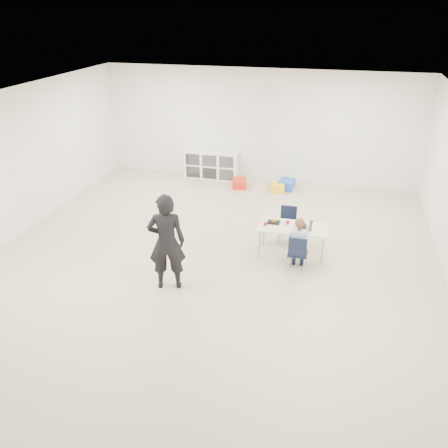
% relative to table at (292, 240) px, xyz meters
% --- Properties ---
extents(room, '(9.00, 9.02, 2.80)m').
position_rel_table_xyz_m(room, '(-1.37, -0.60, 1.11)').
color(room, '#B8AE8E').
rests_on(room, ground).
extents(table, '(1.25, 0.64, 0.57)m').
position_rel_table_xyz_m(table, '(0.00, 0.00, 0.00)').
color(table, beige).
rests_on(table, ground).
extents(chair_near, '(0.34, 0.32, 0.68)m').
position_rel_table_xyz_m(chair_near, '(0.16, -0.53, 0.05)').
color(chair_near, black).
rests_on(chair_near, ground).
extents(chair_far, '(0.34, 0.32, 0.68)m').
position_rel_table_xyz_m(chair_far, '(-0.16, 0.53, 0.05)').
color(chair_far, black).
rests_on(chair_far, ground).
extents(child, '(0.46, 0.46, 1.07)m').
position_rel_table_xyz_m(child, '(0.16, -0.53, 0.25)').
color(child, '#ABC3E7').
rests_on(child, chair_near).
extents(lunch_tray_near, '(0.22, 0.16, 0.03)m').
position_rel_table_xyz_m(lunch_tray_near, '(0.13, 0.03, 0.29)').
color(lunch_tray_near, black).
rests_on(lunch_tray_near, table).
extents(lunch_tray_far, '(0.22, 0.16, 0.03)m').
position_rel_table_xyz_m(lunch_tray_far, '(-0.36, 0.07, 0.29)').
color(lunch_tray_far, black).
rests_on(lunch_tray_far, table).
extents(milk_carton, '(0.07, 0.07, 0.10)m').
position_rel_table_xyz_m(milk_carton, '(0.05, -0.14, 0.33)').
color(milk_carton, white).
rests_on(milk_carton, table).
extents(bread_roll, '(0.09, 0.09, 0.07)m').
position_rel_table_xyz_m(bread_roll, '(0.28, -0.07, 0.31)').
color(bread_roll, tan).
rests_on(bread_roll, table).
extents(apple_near, '(0.07, 0.07, 0.07)m').
position_rel_table_xyz_m(apple_near, '(-0.11, 0.08, 0.32)').
color(apple_near, maroon).
rests_on(apple_near, table).
extents(apple_far, '(0.07, 0.07, 0.07)m').
position_rel_table_xyz_m(apple_far, '(-0.49, -0.08, 0.32)').
color(apple_far, maroon).
rests_on(apple_far, table).
extents(cubby_shelf, '(1.40, 0.40, 0.70)m').
position_rel_table_xyz_m(cubby_shelf, '(-2.57, 3.68, 0.06)').
color(cubby_shelf, white).
rests_on(cubby_shelf, ground).
extents(adult, '(0.68, 0.55, 1.62)m').
position_rel_table_xyz_m(adult, '(-1.81, -1.57, 0.52)').
color(adult, black).
rests_on(adult, ground).
extents(bin_red, '(0.42, 0.49, 0.21)m').
position_rel_table_xyz_m(bin_red, '(-1.69, 3.15, -0.18)').
color(bin_red, red).
rests_on(bin_red, ground).
extents(bin_yellow, '(0.40, 0.48, 0.21)m').
position_rel_table_xyz_m(bin_yellow, '(-0.74, 3.15, -0.18)').
color(bin_yellow, yellow).
rests_on(bin_yellow, ground).
extents(bin_blue, '(0.40, 0.49, 0.22)m').
position_rel_table_xyz_m(bin_blue, '(-0.54, 3.35, -0.18)').
color(bin_blue, blue).
rests_on(bin_blue, ground).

